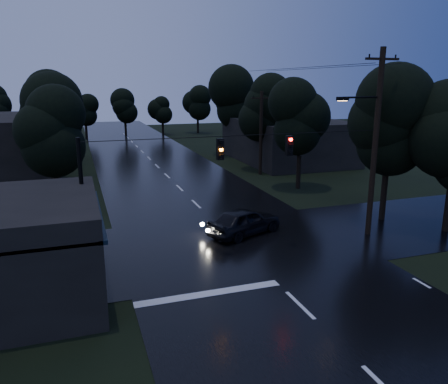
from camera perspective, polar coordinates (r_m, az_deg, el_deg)
main_road at (r=39.90m, az=-7.44°, el=2.08°), size 12.00×120.00×0.02m
cross_street at (r=23.18m, az=1.58°, el=-6.71°), size 60.00×9.00×0.02m
building_far_right at (r=47.87m, az=8.22°, el=6.72°), size 10.00×14.00×4.40m
building_far_left at (r=49.06m, az=-26.32°, el=5.94°), size 10.00×16.00×5.00m
utility_pole_main at (r=24.62m, az=19.01°, el=6.40°), size 3.50×0.30×10.00m
utility_pole_far at (r=39.86m, az=4.85°, el=7.78°), size 2.00×0.30×7.50m
anchor_pole_left at (r=20.00m, az=-17.90°, el=-1.77°), size 0.18×0.18×6.00m
span_signals at (r=21.15m, az=4.05°, el=5.94°), size 15.00×0.37×1.12m
tree_corner_near at (r=27.71m, az=20.91°, el=8.56°), size 4.48×4.48×9.44m
tree_left_a at (r=30.48m, az=-21.57°, el=7.50°), size 3.92×3.92×8.26m
tree_left_b at (r=38.44m, az=-22.06°, el=9.19°), size 4.20×4.20×8.85m
tree_left_c at (r=48.43m, az=-22.26°, el=10.43°), size 4.48×4.48×9.44m
tree_right_a at (r=34.64m, az=10.00°, el=9.56°), size 4.20×4.20×8.85m
tree_right_b at (r=42.04m, az=5.46°, el=10.99°), size 4.48×4.48×9.44m
tree_right_c at (r=51.50m, az=1.45°, el=12.03°), size 4.76×4.76×10.03m
car at (r=24.28m, az=2.67°, el=-3.82°), size 4.85×3.42×1.53m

